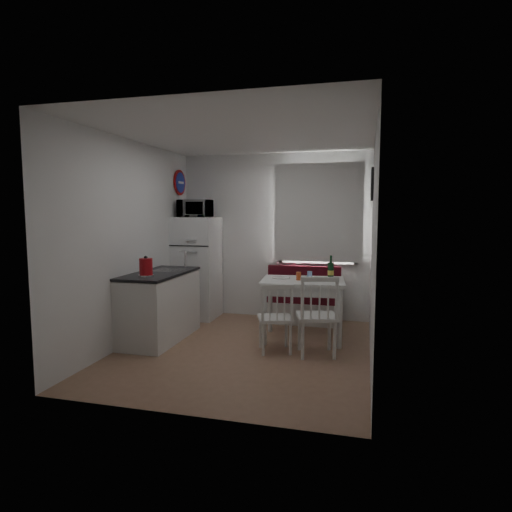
% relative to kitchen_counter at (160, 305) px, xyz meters
% --- Properties ---
extents(floor, '(3.00, 3.50, 0.02)m').
position_rel_kitchen_counter_xyz_m(floor, '(1.20, -0.16, -0.46)').
color(floor, '#8E654B').
rests_on(floor, ground).
extents(ceiling, '(3.00, 3.50, 0.02)m').
position_rel_kitchen_counter_xyz_m(ceiling, '(1.20, -0.16, 2.14)').
color(ceiling, white).
rests_on(ceiling, wall_back).
extents(wall_back, '(3.00, 0.02, 2.60)m').
position_rel_kitchen_counter_xyz_m(wall_back, '(1.20, 1.59, 0.84)').
color(wall_back, white).
rests_on(wall_back, floor).
extents(wall_front, '(3.00, 0.02, 2.60)m').
position_rel_kitchen_counter_xyz_m(wall_front, '(1.20, -1.91, 0.84)').
color(wall_front, white).
rests_on(wall_front, floor).
extents(wall_left, '(0.02, 3.50, 2.60)m').
position_rel_kitchen_counter_xyz_m(wall_left, '(-0.30, -0.16, 0.84)').
color(wall_left, white).
rests_on(wall_left, floor).
extents(wall_right, '(0.02, 3.50, 2.60)m').
position_rel_kitchen_counter_xyz_m(wall_right, '(2.70, -0.16, 0.84)').
color(wall_right, white).
rests_on(wall_right, floor).
extents(window, '(1.22, 0.06, 1.47)m').
position_rel_kitchen_counter_xyz_m(window, '(1.90, 1.56, 1.17)').
color(window, silver).
rests_on(window, wall_back).
extents(curtain, '(1.35, 0.02, 1.50)m').
position_rel_kitchen_counter_xyz_m(curtain, '(1.90, 1.49, 1.22)').
color(curtain, white).
rests_on(curtain, wall_back).
extents(kitchen_counter, '(0.62, 1.32, 1.16)m').
position_rel_kitchen_counter_xyz_m(kitchen_counter, '(0.00, 0.00, 0.00)').
color(kitchen_counter, silver).
rests_on(kitchen_counter, floor).
extents(wall_sign, '(0.03, 0.40, 0.40)m').
position_rel_kitchen_counter_xyz_m(wall_sign, '(-0.27, 1.29, 1.69)').
color(wall_sign, '#1A2EA0').
rests_on(wall_sign, wall_left).
extents(picture_frame, '(0.04, 0.52, 0.42)m').
position_rel_kitchen_counter_xyz_m(picture_frame, '(2.67, 0.94, 1.59)').
color(picture_frame, black).
rests_on(picture_frame, wall_right).
extents(bench, '(1.19, 0.46, 0.85)m').
position_rel_kitchen_counter_xyz_m(bench, '(1.70, 1.35, -0.17)').
color(bench, silver).
rests_on(bench, floor).
extents(dining_table, '(1.14, 0.85, 0.80)m').
position_rel_kitchen_counter_xyz_m(dining_table, '(1.83, 0.46, 0.26)').
color(dining_table, silver).
rests_on(dining_table, floor).
extents(chair_left, '(0.50, 0.50, 0.46)m').
position_rel_kitchen_counter_xyz_m(chair_left, '(1.58, -0.20, 0.07)').
color(chair_left, silver).
rests_on(chair_left, floor).
extents(chair_right, '(0.55, 0.54, 0.52)m').
position_rel_kitchen_counter_xyz_m(chair_right, '(2.08, -0.21, 0.14)').
color(chair_right, silver).
rests_on(chair_right, floor).
extents(fridge, '(0.64, 0.64, 1.60)m').
position_rel_kitchen_counter_xyz_m(fridge, '(0.02, 1.24, 0.35)').
color(fridge, white).
rests_on(fridge, floor).
extents(microwave, '(0.49, 0.33, 0.27)m').
position_rel_kitchen_counter_xyz_m(microwave, '(0.02, 1.19, 1.28)').
color(microwave, white).
rests_on(microwave, fridge).
extents(kettle, '(0.19, 0.19, 0.25)m').
position_rel_kitchen_counter_xyz_m(kettle, '(0.05, -0.43, 0.57)').
color(kettle, '#A50D14').
rests_on(kettle, kitchen_counter).
extents(wine_bottle, '(0.08, 0.08, 0.32)m').
position_rel_kitchen_counter_xyz_m(wine_bottle, '(2.18, 0.56, 0.51)').
color(wine_bottle, '#123A1D').
rests_on(wine_bottle, dining_table).
extents(drinking_glass_orange, '(0.06, 0.06, 0.11)m').
position_rel_kitchen_counter_xyz_m(drinking_glass_orange, '(1.78, 0.41, 0.40)').
color(drinking_glass_orange, '#CC4F22').
rests_on(drinking_glass_orange, dining_table).
extents(drinking_glass_blue, '(0.06, 0.06, 0.11)m').
position_rel_kitchen_counter_xyz_m(drinking_glass_blue, '(1.91, 0.51, 0.40)').
color(drinking_glass_blue, '#87AEE6').
rests_on(drinking_glass_blue, dining_table).
extents(plate, '(0.24, 0.24, 0.02)m').
position_rel_kitchen_counter_xyz_m(plate, '(1.53, 0.48, 0.36)').
color(plate, white).
rests_on(plate, dining_table).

